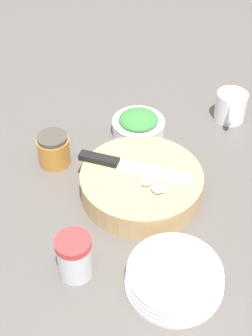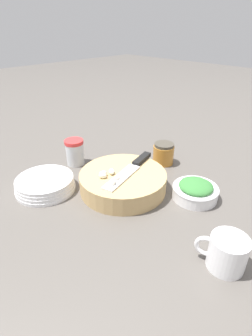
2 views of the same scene
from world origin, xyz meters
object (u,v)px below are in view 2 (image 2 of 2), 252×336
plate_stack (45,184)px  spice_jar (75,152)px  cutting_board (123,181)px  coffee_mug (226,253)px  garlic_cloves (109,176)px  herb_bowl (195,190)px  chef_knife (132,168)px  honey_jar (163,154)px

plate_stack → spice_jar: bearing=114.3°
cutting_board → spice_jar: size_ratio=2.84×
cutting_board → coffee_mug: bearing=-8.2°
garlic_cloves → spice_jar: bearing=169.0°
herb_bowl → cutting_board: bearing=-146.9°
spice_jar → coffee_mug: bearing=-4.5°
chef_knife → plate_stack: (-0.16, -0.20, -0.04)m
coffee_mug → plate_stack: 0.51m
coffee_mug → honey_jar: bearing=143.9°
garlic_cloves → spice_jar: (-0.22, 0.04, -0.02)m
herb_bowl → plate_stack: (-0.33, -0.27, -0.01)m
garlic_cloves → herb_bowl: bearing=41.6°
chef_knife → cutting_board: bearing=73.5°
coffee_mug → plate_stack: bearing=-167.3°
herb_bowl → coffee_mug: size_ratio=1.27×
garlic_cloves → herb_bowl: size_ratio=0.60×
chef_knife → garlic_cloves: bearing=69.9°
cutting_board → garlic_cloves: size_ratio=3.27×
cutting_board → chef_knife: 0.05m
plate_stack → cutting_board: bearing=45.7°
cutting_board → herb_bowl: cutting_board is taller
cutting_board → herb_bowl: bearing=33.1°
chef_knife → herb_bowl: size_ratio=1.85×
spice_jar → honey_jar: size_ratio=1.20×
chef_knife → spice_jar: bearing=-4.3°
herb_bowl → coffee_mug: coffee_mug is taller
spice_jar → coffee_mug: 0.57m
cutting_board → chef_knife: chef_knife is taller
garlic_cloves → plate_stack: 0.19m
herb_bowl → spice_jar: bearing=-163.9°
chef_knife → honey_jar: honey_jar is taller
herb_bowl → spice_jar: 0.42m
spice_jar → coffee_mug: size_ratio=0.88×
spice_jar → honey_jar: (0.21, 0.22, -0.01)m
garlic_cloves → spice_jar: size_ratio=0.87×
spice_jar → coffee_mug: (0.57, -0.05, -0.01)m
herb_bowl → chef_knife: bearing=-156.0°
chef_knife → plate_stack: bearing=36.9°
cutting_board → plate_stack: 0.23m
chef_knife → garlic_cloves: garlic_cloves is taller
plate_stack → honey_jar: 0.40m
coffee_mug → cutting_board: bearing=171.8°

